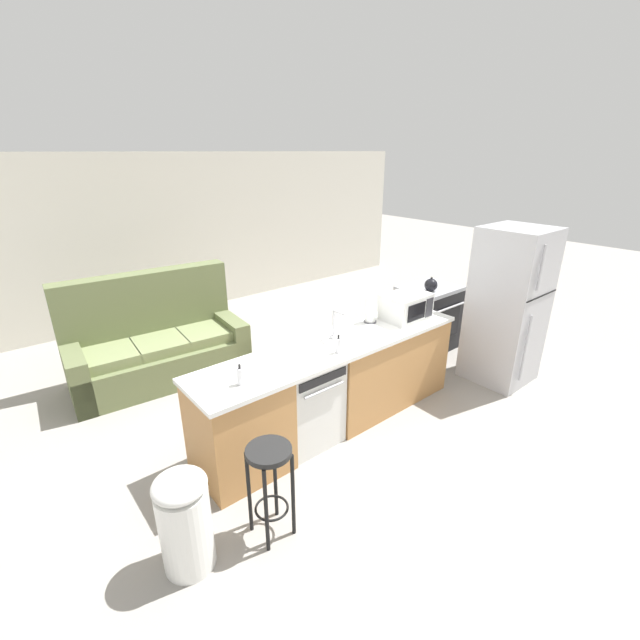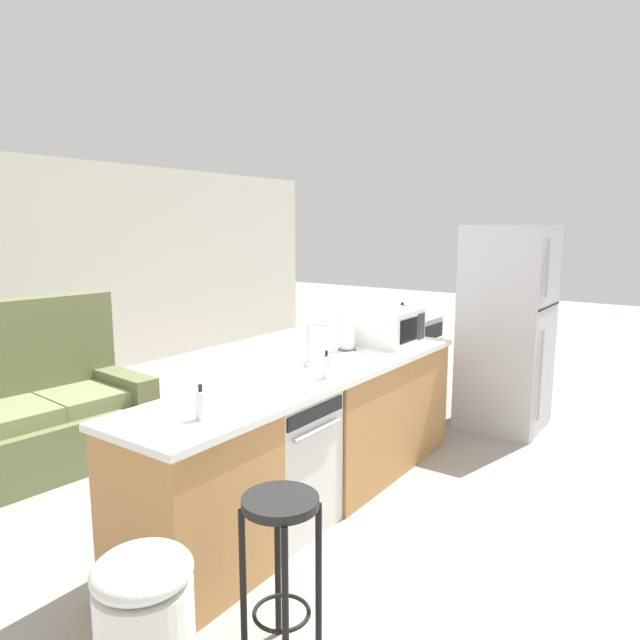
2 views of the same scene
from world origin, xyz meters
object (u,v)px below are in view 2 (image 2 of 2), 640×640
(dishwasher, at_px, (277,460))
(dish_soap_bottle, at_px, (201,405))
(soap_bottle, at_px, (326,367))
(microwave, at_px, (391,327))
(kettle, at_px, (402,313))
(stove_range, at_px, (397,361))
(paper_towel_roll, at_px, (347,332))
(refrigerator, at_px, (507,328))
(bar_stool, at_px, (281,544))
(couch, at_px, (1,422))

(dishwasher, height_order, dish_soap_bottle, dish_soap_bottle)
(soap_bottle, bearing_deg, microwave, 8.32)
(kettle, bearing_deg, stove_range, 37.16)
(paper_towel_roll, relative_size, kettle, 1.38)
(microwave, relative_size, paper_towel_roll, 1.77)
(stove_range, xyz_separation_m, microwave, (-1.18, -0.55, 0.59))
(dishwasher, xyz_separation_m, dish_soap_bottle, (-0.69, -0.10, 0.55))
(paper_towel_roll, bearing_deg, dish_soap_bottle, -171.09)
(refrigerator, xyz_separation_m, kettle, (-0.17, 0.97, 0.07))
(dishwasher, distance_m, stove_range, 2.66)
(refrigerator, relative_size, bar_stool, 2.48)
(couch, bearing_deg, microwave, -46.97)
(microwave, bearing_deg, stove_range, 24.92)
(soap_bottle, relative_size, bar_stool, 0.24)
(stove_range, height_order, dish_soap_bottle, dish_soap_bottle)
(paper_towel_roll, bearing_deg, couch, 129.61)
(soap_bottle, distance_m, dish_soap_bottle, 0.98)
(stove_range, bearing_deg, dish_soap_bottle, -168.82)
(dish_soap_bottle, relative_size, couch, 0.09)
(bar_stool, bearing_deg, dish_soap_bottle, 75.77)
(dishwasher, relative_size, couch, 0.41)
(dish_soap_bottle, height_order, kettle, kettle)
(kettle, bearing_deg, soap_bottle, -164.66)
(soap_bottle, bearing_deg, stove_range, 17.17)
(dishwasher, distance_m, dish_soap_bottle, 0.89)
(stove_range, bearing_deg, dishwasher, -168.09)
(paper_towel_roll, relative_size, couch, 0.14)
(paper_towel_roll, height_order, couch, couch)
(microwave, bearing_deg, couch, 133.03)
(soap_bottle, bearing_deg, refrigerator, -9.38)
(stove_range, bearing_deg, paper_towel_roll, -166.34)
(refrigerator, relative_size, couch, 0.89)
(refrigerator, bearing_deg, soap_bottle, 170.62)
(stove_range, distance_m, microwave, 1.43)
(microwave, height_order, bar_stool, microwave)
(bar_stool, bearing_deg, stove_range, 20.29)
(couch, bearing_deg, stove_range, -26.73)
(dish_soap_bottle, bearing_deg, microwave, 2.72)
(bar_stool, bearing_deg, kettle, 19.30)
(microwave, xyz_separation_m, couch, (-2.02, 2.16, -0.65))
(refrigerator, xyz_separation_m, bar_stool, (-3.45, -0.18, -0.38))
(stove_range, relative_size, soap_bottle, 5.11)
(bar_stool, relative_size, couch, 0.36)
(dishwasher, height_order, refrigerator, refrigerator)
(refrigerator, bearing_deg, kettle, 99.66)
(microwave, bearing_deg, dish_soap_bottle, -177.28)
(soap_bottle, bearing_deg, couch, 110.83)
(dish_soap_bottle, bearing_deg, paper_towel_roll, 8.91)
(refrigerator, height_order, kettle, refrigerator)
(refrigerator, height_order, soap_bottle, refrigerator)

